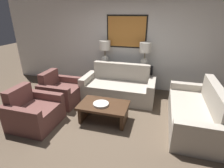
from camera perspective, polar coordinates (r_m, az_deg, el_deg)
The scene contains 11 objects.
ground_plane at distance 3.70m, azimuth -3.83°, elevation -14.57°, with size 20.00×20.00×0.00m, color brown.
back_wall at distance 5.38m, azimuth 4.75°, elevation 12.80°, with size 8.01×0.12×2.65m.
console_table at distance 5.37m, azimuth 3.83°, elevation 2.20°, with size 1.68×0.39×0.75m.
table_lamp_left at distance 5.30m, azimuth -2.30°, elevation 10.98°, with size 0.33×0.33×0.71m.
table_lamp_right at distance 5.06m, azimuth 10.72°, elevation 10.07°, with size 0.33×0.33×0.71m.
couch_by_back_wall at distance 4.81m, azimuth 2.15°, elevation -1.16°, with size 1.94×0.89×0.91m.
couch_by_side at distance 4.04m, azimuth 25.51°, elevation -8.46°, with size 0.89×1.94×0.91m.
coffee_table at distance 3.81m, azimuth -2.72°, elevation -8.09°, with size 1.05×0.67×0.40m.
decorative_bowl at distance 3.72m, azimuth -3.62°, elevation -6.56°, with size 0.33×0.33×0.05m.
armchair_near_back_wall at distance 4.79m, azimuth -16.33°, elevation -2.47°, with size 0.88×0.90×0.82m.
armchair_near_camera at distance 4.05m, azimuth -24.13°, elevation -8.43°, with size 0.88×0.90×0.82m.
Camera 1 is at (1.05, -2.77, 2.23)m, focal length 28.00 mm.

